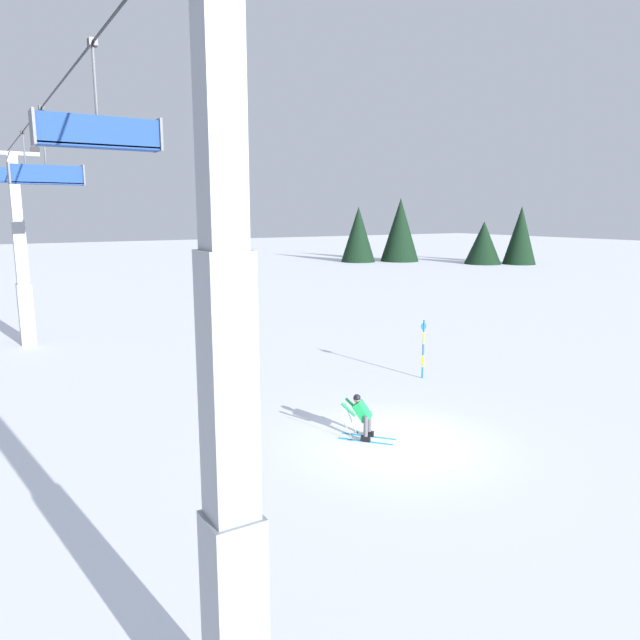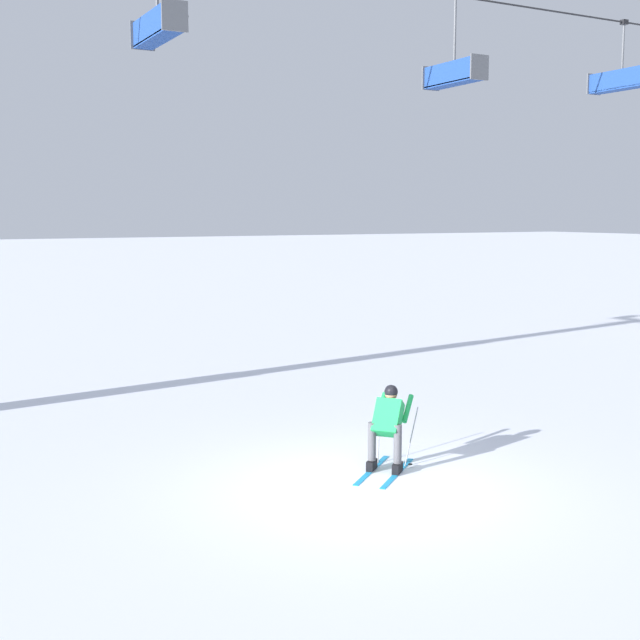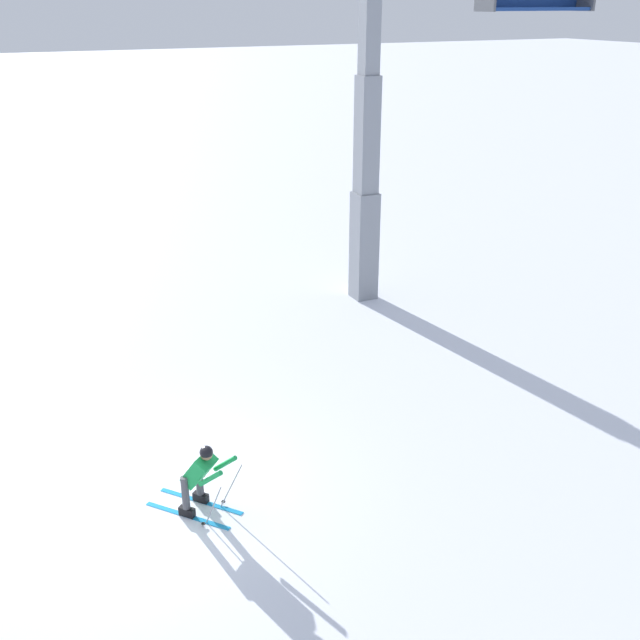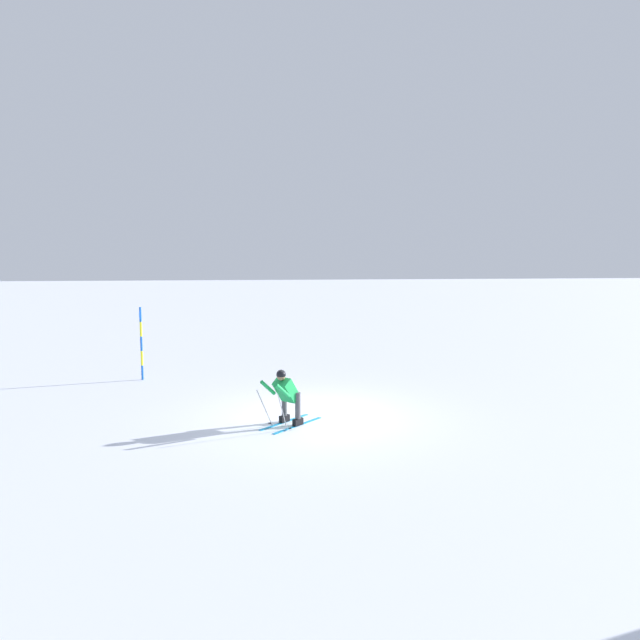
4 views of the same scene
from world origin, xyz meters
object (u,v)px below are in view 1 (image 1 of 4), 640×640
chairlift_seat_nearest (99,132)px  chairlift_seat_second (47,174)px  chairlift_seat_middle (27,175)px  lift_tower_far (22,263)px  lift_tower_near (229,430)px  skier_carving_main (362,414)px  trail_marker_pole (423,347)px

chairlift_seat_nearest → chairlift_seat_second: 8.14m
chairlift_seat_middle → chairlift_seat_second: bearing=180.0°
lift_tower_far → chairlift_seat_middle: size_ratio=4.45×
lift_tower_near → chairlift_seat_second: lift_tower_near is taller
chairlift_seat_nearest → chairlift_seat_middle: same height
lift_tower_near → chairlift_seat_nearest: 7.31m
lift_tower_far → chairlift_seat_second: bearing=-180.0°
lift_tower_far → chairlift_seat_second: lift_tower_far is taller
skier_carving_main → chairlift_seat_middle: 16.65m
trail_marker_pole → chairlift_seat_second: bearing=78.5°
lift_tower_far → trail_marker_pole: bearing=-139.2°
skier_carving_main → lift_tower_far: lift_tower_far is taller
skier_carving_main → trail_marker_pole: (4.04, -5.89, 0.52)m
lift_tower_far → trail_marker_pole: (-15.28, -13.17, -2.90)m
skier_carving_main → lift_tower_near: bearing=136.1°
chairlift_seat_nearest → trail_marker_pole: chairlift_seat_nearest is taller
lift_tower_near → trail_marker_pole: 17.79m
chairlift_seat_nearest → lift_tower_far: bearing=0.0°
lift_tower_far → chairlift_seat_second: size_ratio=4.23×
skier_carving_main → chairlift_seat_middle: (13.04, 7.28, 7.37)m
skier_carving_main → lift_tower_near: size_ratio=0.16×
chairlift_seat_second → skier_carving_main: bearing=-132.7°
skier_carving_main → trail_marker_pole: 7.16m
trail_marker_pole → lift_tower_far: bearing=40.8°
skier_carving_main → lift_tower_far: bearing=20.6°
chairlift_seat_nearest → chairlift_seat_middle: bearing=0.0°
lift_tower_near → chairlift_seat_nearest: lift_tower_near is taller
chairlift_seat_nearest → chairlift_seat_second: size_ratio=0.99×
skier_carving_main → chairlift_seat_second: 12.18m
lift_tower_near → lift_tower_far: (26.87, 0.00, -0.02)m
skier_carving_main → chairlift_seat_middle: size_ratio=0.73×
lift_tower_far → chairlift_seat_second: 13.13m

